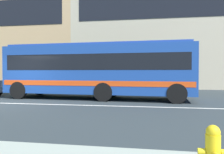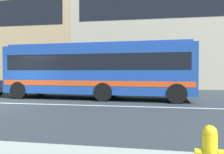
{
  "view_description": "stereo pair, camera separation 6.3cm",
  "coord_description": "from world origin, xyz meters",
  "views": [
    {
      "loc": [
        7.06,
        -10.15,
        1.58
      ],
      "look_at": [
        4.88,
        2.82,
        1.27
      ],
      "focal_mm": 35.99,
      "sensor_mm": 36.0,
      "label": 1
    },
    {
      "loc": [
        7.12,
        -10.14,
        1.58
      ],
      "look_at": [
        4.88,
        2.82,
        1.27
      ],
      "focal_mm": 35.99,
      "sensor_mm": 36.0,
      "label": 2
    }
  ],
  "objects": [
    {
      "name": "lane_centre_line",
      "position": [
        0.0,
        0.0,
        0.0
      ],
      "size": [
        60.0,
        0.16,
        0.01
      ],
      "primitive_type": "cube",
      "color": "silver",
      "rests_on": "ground_plane"
    },
    {
      "name": "apartment_block_left",
      "position": [
        -11.11,
        14.91,
        6.46
      ],
      "size": [
        21.37,
        8.87,
        12.93
      ],
      "color": "tan",
      "rests_on": "ground_plane"
    },
    {
      "name": "ground_plane",
      "position": [
        0.0,
        0.0,
        0.0
      ],
      "size": [
        160.0,
        160.0,
        0.0
      ],
      "primitive_type": "plane",
      "color": "#2C3438"
    },
    {
      "name": "apartment_block_right",
      "position": [
        10.27,
        14.91,
        6.65
      ],
      "size": [
        21.4,
        8.87,
        13.29
      ],
      "color": "#C1B498",
      "rests_on": "ground_plane"
    },
    {
      "name": "fire_hydrant",
      "position": [
        7.94,
        -6.84,
        0.46
      ],
      "size": [
        0.41,
        0.35,
        0.68
      ],
      "color": "gold",
      "rests_on": "sidewalk_near"
    },
    {
      "name": "transit_bus",
      "position": [
        4.04,
        2.7,
        1.75
      ],
      "size": [
        10.98,
        3.15,
        3.18
      ],
      "color": "#1E469B",
      "rests_on": "ground_plane"
    },
    {
      "name": "hedge_row_far",
      "position": [
        -3.26,
        6.79,
        0.41
      ],
      "size": [
        21.45,
        1.1,
        0.82
      ],
      "primitive_type": "cube",
      "color": "#174E1F",
      "rests_on": "ground_plane"
    }
  ]
}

